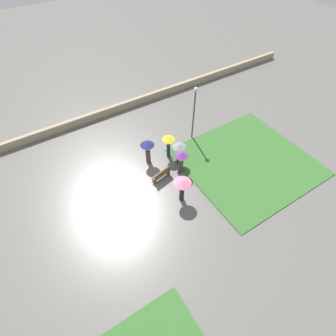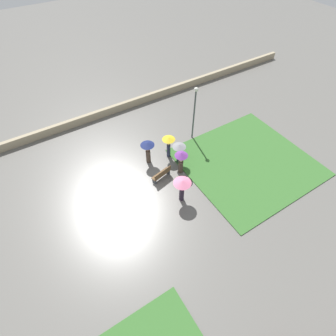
% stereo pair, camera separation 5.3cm
% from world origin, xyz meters
% --- Properties ---
extents(ground_plane, '(90.00, 90.00, 0.00)m').
position_xyz_m(ground_plane, '(0.00, 0.00, 0.00)').
color(ground_plane, '#66635E').
extents(lawn_patch_near, '(9.21, 8.73, 0.06)m').
position_xyz_m(lawn_patch_near, '(-7.82, 1.83, 0.03)').
color(lawn_patch_near, '#386B2D').
rests_on(lawn_patch_near, ground_plane).
extents(parapet_wall, '(45.00, 0.35, 0.71)m').
position_xyz_m(parapet_wall, '(0.00, -9.34, 0.36)').
color(parapet_wall, tan).
rests_on(parapet_wall, ground_plane).
extents(park_bench, '(1.58, 0.74, 0.90)m').
position_xyz_m(park_bench, '(-1.50, -0.24, 0.46)').
color(park_bench, brown).
rests_on(park_bench, ground_plane).
extents(lamp_post, '(0.32, 0.32, 4.62)m').
position_xyz_m(lamp_post, '(-5.95, -2.76, 2.95)').
color(lamp_post, '#474C51').
rests_on(lamp_post, ground_plane).
extents(crowd_person_grey, '(0.99, 0.99, 1.85)m').
position_xyz_m(crowd_person_grey, '(-3.38, -0.92, 1.34)').
color(crowd_person_grey, '#1E3328').
rests_on(crowd_person_grey, ground_plane).
extents(crowd_person_yellow, '(0.97, 0.97, 1.92)m').
position_xyz_m(crowd_person_yellow, '(-3.12, -1.92, 1.41)').
color(crowd_person_yellow, '#282D47').
rests_on(crowd_person_yellow, ground_plane).
extents(crowd_person_pink, '(1.16, 1.16, 1.96)m').
position_xyz_m(crowd_person_pink, '(-1.68, 2.01, 1.49)').
color(crowd_person_pink, '#2D2333').
rests_on(crowd_person_pink, ground_plane).
extents(crowd_person_navy, '(1.02, 1.02, 1.92)m').
position_xyz_m(crowd_person_navy, '(-1.51, -2.21, 1.34)').
color(crowd_person_navy, '#47382D').
rests_on(crowd_person_navy, ground_plane).
extents(crowd_person_purple, '(0.94, 0.94, 1.94)m').
position_xyz_m(crowd_person_purple, '(-3.00, -0.07, 1.36)').
color(crowd_person_purple, '#47382D').
rests_on(crowd_person_purple, ground_plane).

